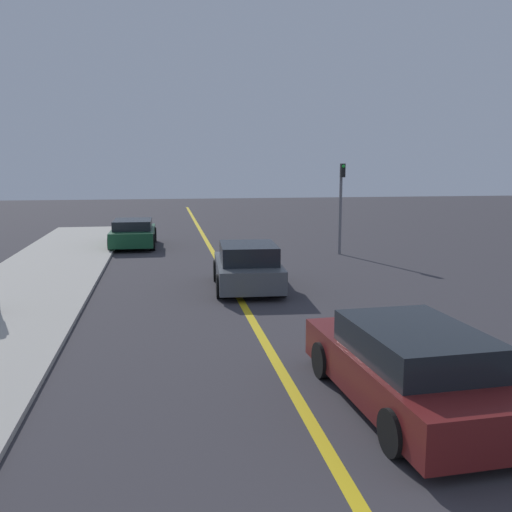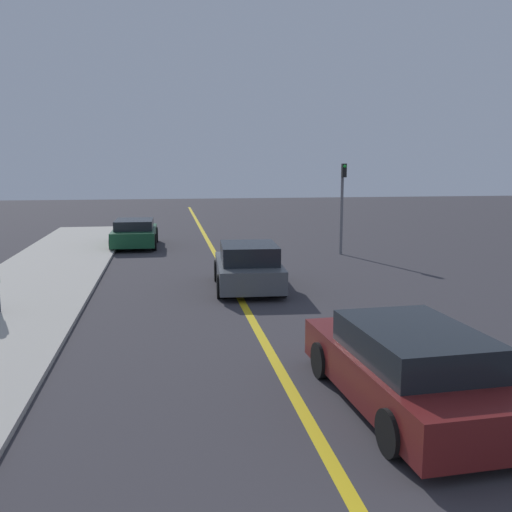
{
  "view_description": "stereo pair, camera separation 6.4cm",
  "coord_description": "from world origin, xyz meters",
  "px_view_note": "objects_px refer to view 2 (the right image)",
  "views": [
    {
      "loc": [
        -2.05,
        -1.26,
        3.73
      ],
      "look_at": [
        0.06,
        11.61,
        1.6
      ],
      "focal_mm": 40.0,
      "sensor_mm": 36.0,
      "label": 1
    },
    {
      "loc": [
        -1.98,
        -1.27,
        3.73
      ],
      "look_at": [
        0.06,
        11.61,
        1.6
      ],
      "focal_mm": 40.0,
      "sensor_mm": 36.0,
      "label": 2
    }
  ],
  "objects_px": {
    "car_ahead_center": "(248,267)",
    "traffic_light": "(342,199)",
    "car_far_distant": "(135,233)",
    "car_near_right_lane": "(408,367)"
  },
  "relations": [
    {
      "from": "car_ahead_center",
      "to": "traffic_light",
      "type": "bearing_deg",
      "value": 54.26
    },
    {
      "from": "car_far_distant",
      "to": "traffic_light",
      "type": "bearing_deg",
      "value": -22.04
    },
    {
      "from": "car_near_right_lane",
      "to": "car_ahead_center",
      "type": "distance_m",
      "value": 8.81
    },
    {
      "from": "car_far_distant",
      "to": "traffic_light",
      "type": "height_order",
      "value": "traffic_light"
    },
    {
      "from": "car_ahead_center",
      "to": "traffic_light",
      "type": "xyz_separation_m",
      "value": [
        4.73,
        5.87,
        1.64
      ]
    },
    {
      "from": "traffic_light",
      "to": "car_near_right_lane",
      "type": "bearing_deg",
      "value": -103.54
    },
    {
      "from": "car_ahead_center",
      "to": "car_far_distant",
      "type": "bearing_deg",
      "value": 115.12
    },
    {
      "from": "car_ahead_center",
      "to": "traffic_light",
      "type": "relative_size",
      "value": 1.05
    },
    {
      "from": "car_ahead_center",
      "to": "traffic_light",
      "type": "distance_m",
      "value": 7.71
    },
    {
      "from": "car_ahead_center",
      "to": "car_far_distant",
      "type": "xyz_separation_m",
      "value": [
        -3.81,
        9.44,
        -0.04
      ]
    }
  ]
}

